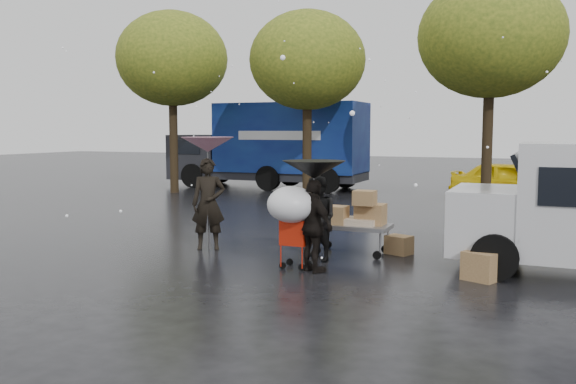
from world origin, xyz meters
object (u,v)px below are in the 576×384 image
at_px(person_black, 314,226).
at_px(blue_truck, 273,146).
at_px(person_pink, 208,204).
at_px(vendor_cart, 356,217).
at_px(yellow_taxi, 509,181).
at_px(shopping_cart, 292,209).

bearing_deg(person_black, blue_truck, -31.61).
bearing_deg(blue_truck, person_black, -62.82).
distance_m(person_pink, person_black, 2.87).
xyz_separation_m(vendor_cart, blue_truck, (-7.17, 11.80, 1.03)).
distance_m(vendor_cart, yellow_taxi, 11.22).
height_order(person_pink, yellow_taxi, person_pink).
bearing_deg(person_black, vendor_cart, -65.93).
height_order(person_pink, vendor_cart, person_pink).
distance_m(vendor_cart, blue_truck, 13.85).
bearing_deg(vendor_cart, person_black, -97.14).
bearing_deg(shopping_cart, vendor_cart, 70.63).
height_order(person_black, shopping_cart, person_black).
height_order(shopping_cart, blue_truck, blue_truck).
bearing_deg(person_pink, yellow_taxi, 40.16).
relative_size(shopping_cart, yellow_taxi, 0.37).
xyz_separation_m(person_pink, vendor_cart, (2.89, 0.68, -0.20)).
relative_size(vendor_cart, blue_truck, 0.18).
height_order(person_black, vendor_cart, person_black).
bearing_deg(shopping_cart, blue_truck, 115.84).
relative_size(person_pink, vendor_cart, 1.22).
xyz_separation_m(vendor_cart, shopping_cart, (-0.61, -1.74, 0.34)).
bearing_deg(yellow_taxi, vendor_cart, 173.06).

